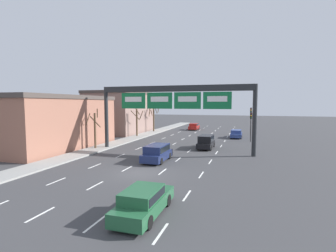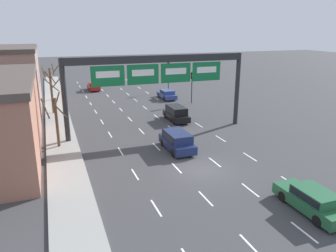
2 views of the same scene
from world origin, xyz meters
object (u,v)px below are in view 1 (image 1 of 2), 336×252
at_px(traffic_light_near_gantry, 251,116).
at_px(traffic_light_mid_block, 251,121).
at_px(suv_black, 206,141).
at_px(tree_bare_closest, 137,121).
at_px(tree_bare_third, 95,128).
at_px(car_green, 144,201).
at_px(tree_bare_second, 153,117).
at_px(suv_navy, 157,152).
at_px(sign_gantry, 174,99).
at_px(car_blue, 236,133).
at_px(car_red, 194,126).

distance_m(traffic_light_near_gantry, traffic_light_mid_block, 9.58).
distance_m(suv_black, tree_bare_closest, 15.64).
bearing_deg(tree_bare_third, traffic_light_mid_block, 33.99).
bearing_deg(car_green, tree_bare_second, 109.92).
xyz_separation_m(car_green, suv_navy, (-3.67, 12.14, 0.15)).
bearing_deg(tree_bare_closest, car_green, -65.23).
distance_m(car_green, tree_bare_second, 39.72).
height_order(sign_gantry, tree_bare_closest, sign_gantry).
distance_m(car_blue, tree_bare_closest, 16.95).
distance_m(car_red, car_green, 44.27).
height_order(traffic_light_mid_block, tree_bare_third, tree_bare_third).
bearing_deg(suv_navy, traffic_light_near_gantry, 71.37).
bearing_deg(suv_black, tree_bare_third, -160.07).
bearing_deg(car_red, suv_black, -74.41).
bearing_deg(tree_bare_closest, traffic_light_near_gantry, 26.35).
height_order(suv_navy, tree_bare_closest, tree_bare_closest).
bearing_deg(car_green, tree_bare_closest, 114.77).
distance_m(car_red, car_blue, 14.41).
distance_m(sign_gantry, traffic_light_near_gantry, 22.79).
bearing_deg(suv_black, car_blue, 75.12).
relative_size(suv_black, traffic_light_mid_block, 1.03).
bearing_deg(tree_bare_second, traffic_light_mid_block, -24.23).
relative_size(tree_bare_closest, tree_bare_second, 0.90).
xyz_separation_m(tree_bare_second, tree_bare_third, (0.05, -21.01, -0.40)).
xyz_separation_m(tree_bare_closest, tree_bare_second, (-0.04, 8.09, 0.28)).
bearing_deg(tree_bare_second, tree_bare_third, -89.87).
xyz_separation_m(suv_black, traffic_light_mid_block, (5.43, 7.79, 2.20)).
relative_size(car_green, traffic_light_near_gantry, 0.96).
bearing_deg(traffic_light_mid_block, car_blue, 119.11).
bearing_deg(tree_bare_closest, suv_black, -31.49).
bearing_deg(car_red, tree_bare_third, -104.09).
distance_m(car_red, tree_bare_closest, 16.27).
xyz_separation_m(car_green, traffic_light_near_gantry, (5.19, 38.43, 2.76)).
bearing_deg(sign_gantry, car_red, 96.65).
height_order(car_red, tree_bare_third, tree_bare_third).
bearing_deg(traffic_light_near_gantry, tree_bare_second, -176.48).
relative_size(suv_black, tree_bare_third, 0.91).
height_order(sign_gantry, car_blue, sign_gantry).
relative_size(sign_gantry, suv_black, 4.13).
distance_m(sign_gantry, car_blue, 17.59).
relative_size(sign_gantry, car_blue, 4.08).
relative_size(car_red, car_green, 0.85).
relative_size(car_blue, traffic_light_near_gantry, 0.92).
bearing_deg(car_green, suv_navy, 106.80).
xyz_separation_m(car_blue, tree_bare_closest, (-16.40, -3.75, 2.04)).
height_order(suv_black, tree_bare_closest, tree_bare_closest).
height_order(sign_gantry, traffic_light_mid_block, sign_gantry).
xyz_separation_m(traffic_light_near_gantry, traffic_light_mid_block, (0.01, -9.57, -0.39)).
xyz_separation_m(traffic_light_mid_block, tree_bare_closest, (-18.68, 0.33, -0.38)).
bearing_deg(car_red, tree_bare_closest, -115.34).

